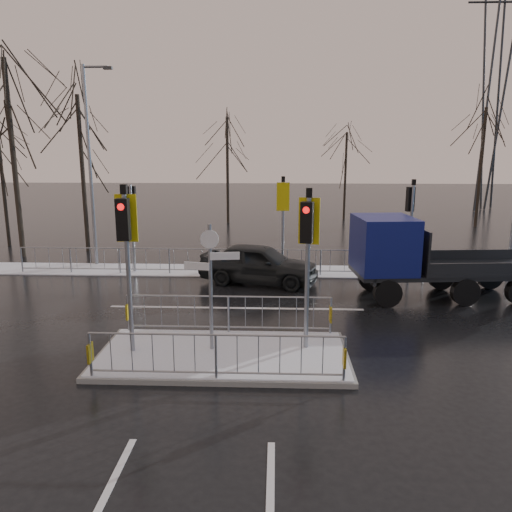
{
  "coord_description": "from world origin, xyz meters",
  "views": [
    {
      "loc": [
        1.25,
        -11.18,
        4.96
      ],
      "look_at": [
        0.65,
        3.3,
        1.8
      ],
      "focal_mm": 35.0,
      "sensor_mm": 36.0,
      "label": 1
    }
  ],
  "objects_px": {
    "flatbed_truck": "(408,255)",
    "street_lamp_left": "(91,159)",
    "traffic_island": "(223,342)",
    "car_far_lane": "(259,264)"
  },
  "relations": [
    {
      "from": "flatbed_truck",
      "to": "street_lamp_left",
      "type": "bearing_deg",
      "value": 160.25
    },
    {
      "from": "traffic_island",
      "to": "car_far_lane",
      "type": "relative_size",
      "value": 1.37
    },
    {
      "from": "flatbed_truck",
      "to": "street_lamp_left",
      "type": "height_order",
      "value": "street_lamp_left"
    },
    {
      "from": "car_far_lane",
      "to": "street_lamp_left",
      "type": "xyz_separation_m",
      "value": [
        -7.06,
        2.7,
        3.75
      ]
    },
    {
      "from": "car_far_lane",
      "to": "street_lamp_left",
      "type": "height_order",
      "value": "street_lamp_left"
    },
    {
      "from": "traffic_island",
      "to": "car_far_lane",
      "type": "bearing_deg",
      "value": 84.63
    },
    {
      "from": "traffic_island",
      "to": "street_lamp_left",
      "type": "relative_size",
      "value": 0.73
    },
    {
      "from": "street_lamp_left",
      "to": "flatbed_truck",
      "type": "bearing_deg",
      "value": -19.75
    },
    {
      "from": "flatbed_truck",
      "to": "street_lamp_left",
      "type": "xyz_separation_m",
      "value": [
        -12.06,
        4.33,
        3.03
      ]
    },
    {
      "from": "traffic_island",
      "to": "flatbed_truck",
      "type": "height_order",
      "value": "traffic_island"
    }
  ]
}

